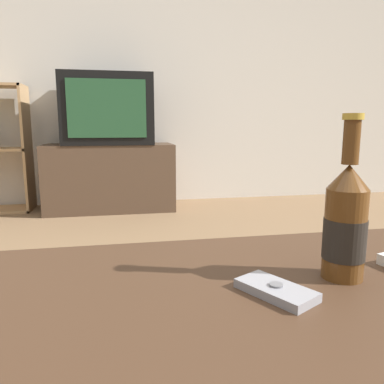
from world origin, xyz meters
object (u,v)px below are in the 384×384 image
at_px(beer_bottle, 345,223).
at_px(cell_phone, 276,290).
at_px(tv_stand, 110,177).
at_px(television, 108,110).

distance_m(beer_bottle, cell_phone, 0.17).
xyz_separation_m(beer_bottle, cell_phone, (-0.13, -0.04, -0.09)).
bearing_deg(beer_bottle, cell_phone, -163.44).
xyz_separation_m(tv_stand, television, (0.00, -0.00, 0.55)).
distance_m(television, cell_phone, 2.71).
relative_size(tv_stand, cell_phone, 7.80).
height_order(television, beer_bottle, television).
xyz_separation_m(tv_stand, beer_bottle, (0.44, -2.63, 0.26)).
xyz_separation_m(television, beer_bottle, (0.44, -2.62, -0.28)).
xyz_separation_m(television, cell_phone, (0.30, -2.66, -0.37)).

